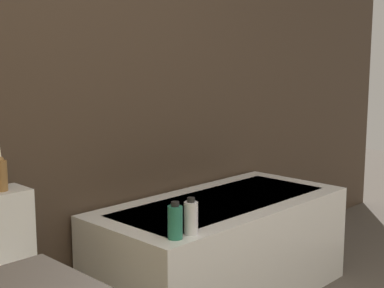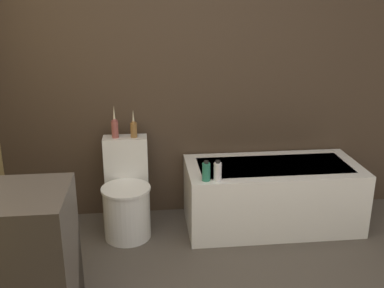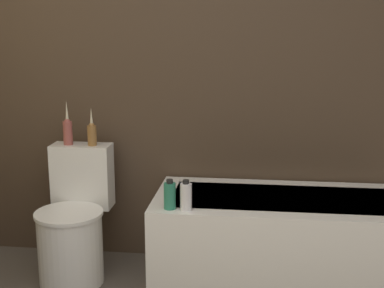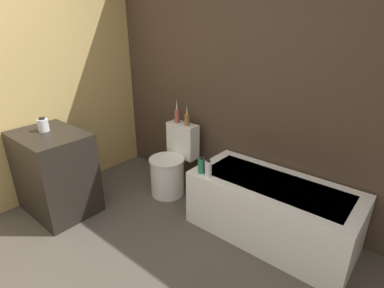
% 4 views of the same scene
% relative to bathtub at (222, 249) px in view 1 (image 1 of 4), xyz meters
% --- Properties ---
extents(wall_back_tiled, '(6.40, 0.06, 2.60)m').
position_rel_bathtub_xyz_m(wall_back_tiled, '(-0.81, 0.39, 1.02)').
color(wall_back_tiled, '#423326').
rests_on(wall_back_tiled, ground_plane).
extents(bathtub, '(1.45, 0.68, 0.55)m').
position_rel_bathtub_xyz_m(bathtub, '(0.00, 0.00, 0.00)').
color(bathtub, white).
rests_on(bathtub, ground).
extents(vase_silver, '(0.06, 0.06, 0.23)m').
position_rel_bathtub_xyz_m(vase_silver, '(-1.15, 0.17, 0.58)').
color(vase_silver, olive).
rests_on(vase_silver, toilet).
extents(shampoo_bottle_tall, '(0.06, 0.06, 0.16)m').
position_rel_bathtub_xyz_m(shampoo_bottle_tall, '(-0.61, -0.26, 0.34)').
color(shampoo_bottle_tall, '#267259').
rests_on(shampoo_bottle_tall, bathtub).
extents(shampoo_bottle_short, '(0.06, 0.06, 0.16)m').
position_rel_bathtub_xyz_m(shampoo_bottle_short, '(-0.52, -0.27, 0.34)').
color(shampoo_bottle_short, silver).
rests_on(shampoo_bottle_short, bathtub).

